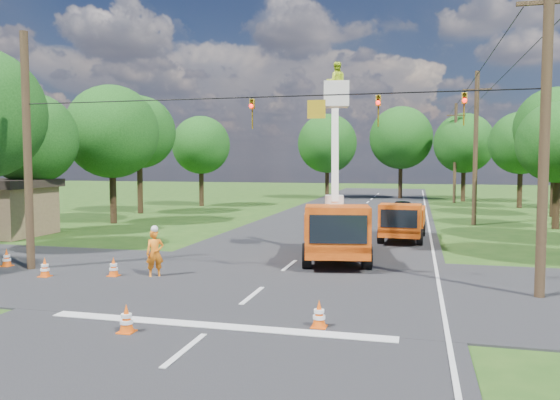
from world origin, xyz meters
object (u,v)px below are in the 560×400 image
(second_truck, at_px, (403,220))
(pole_left, at_px, (27,152))
(traffic_cone_6, at_px, (394,229))
(pole_right_far, at_px, (455,152))
(tree_left_e, at_px, (139,132))
(tree_right_d, at_px, (556,128))
(tree_far_b, at_px, (401,138))
(tree_far_c, at_px, (464,143))
(pole_right_mid, at_px, (476,147))
(traffic_cone_5, at_px, (7,258))
(traffic_cone_2, at_px, (343,241))
(tree_left_c, at_px, (31,139))
(tree_left_f, at_px, (201,145))
(traffic_cone_3, at_px, (114,267))
(ground_worker, at_px, (155,253))
(traffic_cone_0, at_px, (126,319))
(distant_car, at_px, (404,209))
(pole_right_near, at_px, (545,129))
(tree_left_d, at_px, (112,132))
(bucket_truck, at_px, (336,219))
(tree_far_a, at_px, (327,144))
(traffic_cone_1, at_px, (319,314))
(traffic_cone_4, at_px, (45,268))
(tree_right_e, at_px, (521,143))

(second_truck, height_order, pole_left, pole_left)
(traffic_cone_6, bearing_deg, pole_right_far, 79.49)
(tree_left_e, distance_m, tree_right_d, 31.99)
(tree_far_b, distance_m, tree_far_c, 7.20)
(pole_right_mid, bearing_deg, traffic_cone_5, -134.20)
(traffic_cone_5, xyz_separation_m, tree_far_c, (20.26, 41.81, 5.70))
(traffic_cone_2, relative_size, pole_right_mid, 0.07)
(traffic_cone_6, bearing_deg, tree_left_c, -167.15)
(pole_left, height_order, tree_far_c, tree_far_c)
(tree_left_f, xyz_separation_m, tree_far_c, (24.30, 12.00, 0.38))
(second_truck, height_order, traffic_cone_3, second_truck)
(ground_worker, relative_size, pole_right_mid, 0.17)
(traffic_cone_2, height_order, traffic_cone_3, same)
(traffic_cone_0, height_order, pole_right_mid, pole_right_mid)
(distant_car, height_order, pole_right_near, pole_right_near)
(traffic_cone_0, relative_size, tree_left_c, 0.09)
(tree_far_b, bearing_deg, tree_left_d, -120.96)
(traffic_cone_3, xyz_separation_m, pole_left, (-3.81, 0.44, 4.14))
(bucket_truck, height_order, traffic_cone_5, bucket_truck)
(traffic_cone_3, height_order, pole_right_near, pole_right_near)
(pole_left, bearing_deg, pole_right_far, 65.77)
(traffic_cone_0, bearing_deg, traffic_cone_2, 76.77)
(bucket_truck, bearing_deg, tree_far_a, 89.70)
(tree_left_d, bearing_deg, second_truck, -10.72)
(pole_right_mid, height_order, tree_right_d, pole_right_mid)
(tree_left_d, relative_size, tree_left_f, 1.10)
(traffic_cone_0, height_order, traffic_cone_1, same)
(tree_right_d, distance_m, tree_far_a, 25.46)
(pole_left, height_order, tree_left_c, pole_left)
(tree_left_e, height_order, tree_right_d, tree_right_d)
(pole_right_near, relative_size, pole_right_mid, 1.00)
(traffic_cone_1, xyz_separation_m, tree_left_f, (-17.34, 34.64, 5.33))
(pole_right_mid, height_order, tree_far_c, pole_right_mid)
(pole_left, bearing_deg, traffic_cone_3, -6.52)
(traffic_cone_4, height_order, tree_left_f, tree_left_f)
(tree_left_e, bearing_deg, pole_left, -71.64)
(second_truck, xyz_separation_m, tree_left_c, (-20.63, -2.38, 4.37))
(traffic_cone_3, relative_size, pole_right_near, 0.07)
(tree_far_a, bearing_deg, tree_right_e, -23.05)
(pole_right_far, bearing_deg, pole_right_near, -90.00)
(traffic_cone_0, distance_m, tree_left_d, 25.56)
(tree_right_e, bearing_deg, tree_left_f, -170.08)
(traffic_cone_6, height_order, tree_left_d, tree_left_d)
(pole_right_mid, bearing_deg, traffic_cone_0, -111.66)
(traffic_cone_3, relative_size, traffic_cone_6, 1.00)
(tree_left_d, bearing_deg, distant_car, 25.71)
(bucket_truck, height_order, traffic_cone_3, bucket_truck)
(traffic_cone_2, height_order, tree_far_c, tree_far_c)
(traffic_cone_2, relative_size, tree_far_a, 0.07)
(pole_right_near, distance_m, tree_left_c, 26.57)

